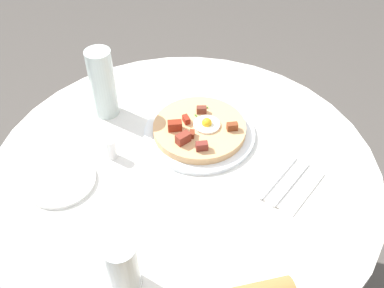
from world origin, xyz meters
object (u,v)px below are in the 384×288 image
at_px(fork, 291,183).
at_px(knife, 279,177).
at_px(pizza_plate, 199,133).
at_px(salt_shaker, 111,149).
at_px(breakfast_pizza, 199,128).
at_px(water_bottle, 103,84).
at_px(water_glass, 122,266).
at_px(bread_plate, 61,181).
at_px(dining_table, 185,204).

distance_m(fork, knife, 0.04).
bearing_deg(pizza_plate, salt_shaker, -144.29).
height_order(breakfast_pizza, water_bottle, water_bottle).
height_order(knife, water_glass, water_glass).
bearing_deg(knife, breakfast_pizza, 89.33).
relative_size(pizza_plate, water_bottle, 1.49).
height_order(pizza_plate, knife, pizza_plate).
bearing_deg(salt_shaker, knife, 5.39).
bearing_deg(fork, bread_plate, 127.33).
bearing_deg(pizza_plate, fork, -23.62).
bearing_deg(salt_shaker, water_bottle, 117.42).
height_order(pizza_plate, water_bottle, water_bottle).
xyz_separation_m(bread_plate, water_glass, (0.26, -0.22, 0.06)).
height_order(bread_plate, salt_shaker, salt_shaker).
distance_m(pizza_plate, salt_shaker, 0.25).
distance_m(dining_table, knife, 0.30).
height_order(pizza_plate, breakfast_pizza, breakfast_pizza).
height_order(dining_table, water_bottle, water_bottle).
height_order(fork, water_bottle, water_bottle).
relative_size(water_glass, salt_shaker, 2.29).
distance_m(water_glass, salt_shaker, 0.38).
distance_m(water_bottle, salt_shaker, 0.20).
relative_size(bread_plate, fork, 0.98).
xyz_separation_m(breakfast_pizza, water_bottle, (-0.29, 0.02, 0.08)).
xyz_separation_m(pizza_plate, water_bottle, (-0.29, 0.02, 0.10)).
height_order(bread_plate, water_bottle, water_bottle).
height_order(fork, knife, same).
bearing_deg(pizza_plate, bread_plate, -137.91).
bearing_deg(fork, salt_shaker, 116.06).
distance_m(breakfast_pizza, salt_shaker, 0.25).
xyz_separation_m(dining_table, breakfast_pizza, (0.01, 0.12, 0.19)).
bearing_deg(salt_shaker, bread_plate, -127.25).
height_order(dining_table, pizza_plate, pizza_plate).
distance_m(dining_table, breakfast_pizza, 0.23).
relative_size(dining_table, bread_plate, 5.79).
bearing_deg(pizza_plate, knife, -23.75).
relative_size(fork, water_glass, 1.32).
relative_size(dining_table, water_bottle, 4.87).
bearing_deg(dining_table, fork, 1.19).
xyz_separation_m(fork, salt_shaker, (-0.47, -0.03, 0.02)).
bearing_deg(fork, knife, 90.00).
distance_m(breakfast_pizza, water_glass, 0.48).
bearing_deg(water_bottle, bread_plate, -90.71).
bearing_deg(water_glass, fork, 50.24).
relative_size(dining_table, breakfast_pizza, 3.95).
distance_m(dining_table, water_glass, 0.43).
xyz_separation_m(bread_plate, knife, (0.53, 0.16, 0.00)).
distance_m(pizza_plate, bread_plate, 0.39).
relative_size(dining_table, salt_shaker, 17.12).
xyz_separation_m(pizza_plate, bread_plate, (-0.29, -0.26, -0.00)).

